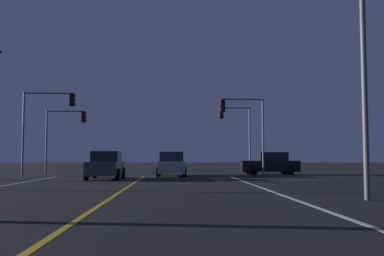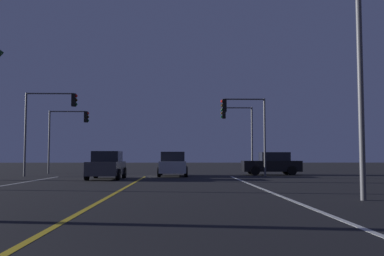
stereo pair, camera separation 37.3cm
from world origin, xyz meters
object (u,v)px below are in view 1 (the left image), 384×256
object	(u,v)px
car_ahead_far	(172,164)
traffic_light_far_left	(66,126)
car_crossing_side	(270,164)
traffic_light_near_left	(48,114)
traffic_light_near_right	(242,118)
street_lamp_right_near	(351,26)
car_oncoming	(106,166)
traffic_light_far_right	(235,124)

from	to	relation	value
car_ahead_far	traffic_light_far_left	xyz separation A→B (m)	(-8.65, 5.31, 3.02)
car_crossing_side	traffic_light_near_left	world-z (taller)	traffic_light_near_left
traffic_light_near_right	car_crossing_side	bearing A→B (deg)	-137.16
car_ahead_far	traffic_light_far_left	bearing A→B (deg)	58.46
traffic_light_near_left	street_lamp_right_near	size ratio (longest dim) A/B	0.65
traffic_light_near_right	car_oncoming	bearing A→B (deg)	22.35
traffic_light_near_left	traffic_light_far_right	distance (m)	14.85
car_crossing_side	car_oncoming	bearing A→B (deg)	27.53
car_ahead_far	car_crossing_side	xyz separation A→B (m)	(7.40, 2.05, 0.00)
traffic_light_far_right	car_ahead_far	bearing A→B (deg)	45.43
car_oncoming	traffic_light_far_left	xyz separation A→B (m)	(-4.68, 9.18, 3.02)
traffic_light_far_right	car_crossing_side	bearing A→B (deg)	123.68
traffic_light_near_right	traffic_light_far_right	xyz separation A→B (m)	(0.26, 5.50, -0.02)
car_oncoming	car_crossing_side	distance (m)	12.81
car_oncoming	traffic_light_near_right	size ratio (longest dim) A/B	0.79
car_crossing_side	traffic_light_near_right	world-z (taller)	traffic_light_near_right
traffic_light_near_right	traffic_light_far_left	xyz separation A→B (m)	(-13.62, 5.50, -0.22)
car_crossing_side	street_lamp_right_near	xyz separation A→B (m)	(-1.54, -19.18, 4.74)
car_ahead_far	street_lamp_right_near	size ratio (longest dim) A/B	0.48
traffic_light_far_right	car_oncoming	bearing A→B (deg)	44.94
traffic_light_far_right	traffic_light_near_right	bearing A→B (deg)	87.33
car_oncoming	traffic_light_far_left	bearing A→B (deg)	-152.99
traffic_light_far_left	car_oncoming	bearing A→B (deg)	-62.99
car_oncoming	car_crossing_side	size ratio (longest dim) A/B	1.00
car_oncoming	car_crossing_side	xyz separation A→B (m)	(11.36, 5.92, 0.00)
traffic_light_near_left	traffic_light_far_right	xyz separation A→B (m)	(13.79, 5.50, -0.29)
car_ahead_far	traffic_light_far_left	size ratio (longest dim) A/B	0.84
car_crossing_side	traffic_light_far_right	size ratio (longest dim) A/B	0.79
traffic_light_near_left	car_oncoming	bearing A→B (deg)	-38.65
traffic_light_near_left	street_lamp_right_near	distance (m)	22.28
car_ahead_far	traffic_light_far_left	world-z (taller)	traffic_light_far_left
traffic_light_near_left	traffic_light_far_left	distance (m)	5.52
traffic_light_far_right	street_lamp_right_near	world-z (taller)	street_lamp_right_near
car_ahead_far	traffic_light_far_right	size ratio (longest dim) A/B	0.79
traffic_light_near_left	street_lamp_right_near	xyz separation A→B (m)	(14.42, -16.94, 1.24)
car_crossing_side	traffic_light_near_left	xyz separation A→B (m)	(-15.96, -2.25, 3.50)
traffic_light_far_right	traffic_light_near_left	bearing A→B (deg)	21.74
car_oncoming	street_lamp_right_near	world-z (taller)	street_lamp_right_near
traffic_light_near_left	car_crossing_side	bearing A→B (deg)	8.02
car_ahead_far	traffic_light_near_right	world-z (taller)	traffic_light_near_right
car_crossing_side	traffic_light_near_right	xyz separation A→B (m)	(-2.42, -2.25, 3.24)
car_oncoming	traffic_light_far_left	world-z (taller)	traffic_light_far_left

